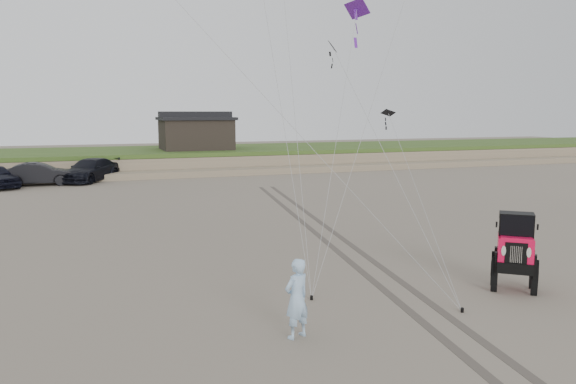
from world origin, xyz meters
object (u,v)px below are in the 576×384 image
object	(u,v)px
truck_c	(90,170)
man	(297,298)
jeep	(515,260)
cabin	(196,132)
truck_b	(39,174)

from	to	relation	value
truck_c	man	xyz separation A→B (m)	(4.09, -31.94, 0.09)
truck_c	jeep	xyz separation A→B (m)	(11.07, -30.88, 0.06)
cabin	truck_b	size ratio (longest dim) A/B	1.34
cabin	man	distance (m)	39.14
truck_b	jeep	xyz separation A→B (m)	(14.39, -29.68, 0.10)
cabin	jeep	world-z (taller)	cabin
jeep	cabin	bearing A→B (deg)	131.92
truck_c	jeep	bearing A→B (deg)	-39.19
truck_c	man	distance (m)	32.20
truck_b	man	distance (m)	31.63
truck_c	jeep	size ratio (longest dim) A/B	1.19
truck_b	man	bearing A→B (deg)	-165.46
truck_b	man	size ratio (longest dim) A/B	2.61
truck_c	jeep	world-z (taller)	jeep
cabin	jeep	bearing A→B (deg)	-86.97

